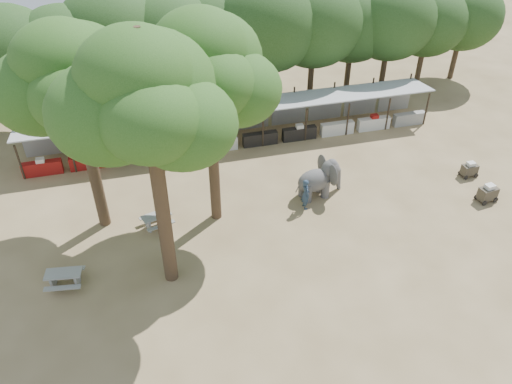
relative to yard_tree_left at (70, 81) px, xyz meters
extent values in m
plane|color=brown|center=(9.13, -7.19, -8.20)|extent=(100.00, 100.00, 0.00)
cube|color=#9B9EA2|center=(9.13, 6.81, -5.70)|extent=(28.00, 2.99, 0.39)
cylinder|color=#2D2319|center=(-3.47, 5.46, -7.00)|extent=(0.12, 0.12, 2.40)
cylinder|color=#2D2319|center=(-3.47, 8.16, -6.80)|extent=(0.12, 0.12, 2.80)
cube|color=maroon|center=(-3.47, 5.71, -7.75)|extent=(2.38, 0.50, 0.90)
cube|color=gray|center=(-3.47, 8.11, -7.20)|extent=(2.52, 0.12, 2.00)
cylinder|color=#2D2319|center=(-0.67, 5.46, -7.00)|extent=(0.12, 0.12, 2.40)
cylinder|color=#2D2319|center=(-0.67, 8.16, -6.80)|extent=(0.12, 0.12, 2.80)
cube|color=maroon|center=(-0.67, 5.71, -7.75)|extent=(2.38, 0.50, 0.90)
cube|color=gray|center=(-0.67, 8.11, -7.20)|extent=(2.52, 0.12, 2.00)
cylinder|color=#2D2319|center=(2.13, 5.46, -7.00)|extent=(0.12, 0.12, 2.40)
cylinder|color=#2D2319|center=(2.13, 8.16, -6.80)|extent=(0.12, 0.12, 2.80)
cube|color=black|center=(2.13, 5.71, -7.75)|extent=(2.38, 0.50, 0.90)
cube|color=gray|center=(2.13, 8.11, -7.20)|extent=(2.52, 0.12, 2.00)
cylinder|color=#2D2319|center=(4.93, 5.46, -7.00)|extent=(0.12, 0.12, 2.40)
cylinder|color=#2D2319|center=(4.93, 8.16, -6.80)|extent=(0.12, 0.12, 2.80)
cube|color=maroon|center=(4.93, 5.71, -7.75)|extent=(2.38, 0.50, 0.90)
cube|color=gray|center=(4.93, 8.11, -7.20)|extent=(2.52, 0.12, 2.00)
cylinder|color=#2D2319|center=(7.73, 5.46, -7.00)|extent=(0.12, 0.12, 2.40)
cylinder|color=#2D2319|center=(7.73, 8.16, -6.80)|extent=(0.12, 0.12, 2.80)
cube|color=silver|center=(7.73, 5.71, -7.75)|extent=(2.38, 0.50, 0.90)
cube|color=gray|center=(7.73, 8.11, -7.20)|extent=(2.52, 0.12, 2.00)
cylinder|color=#2D2319|center=(10.53, 5.46, -7.00)|extent=(0.12, 0.12, 2.40)
cylinder|color=#2D2319|center=(10.53, 8.16, -6.80)|extent=(0.12, 0.12, 2.80)
cube|color=black|center=(10.53, 5.71, -7.75)|extent=(2.38, 0.50, 0.90)
cube|color=gray|center=(10.53, 8.11, -7.20)|extent=(2.52, 0.12, 2.00)
cylinder|color=#2D2319|center=(13.33, 5.46, -7.00)|extent=(0.12, 0.12, 2.40)
cylinder|color=#2D2319|center=(13.33, 8.16, -6.80)|extent=(0.12, 0.12, 2.80)
cube|color=black|center=(13.33, 5.71, -7.75)|extent=(2.38, 0.50, 0.90)
cube|color=gray|center=(13.33, 8.11, -7.20)|extent=(2.52, 0.12, 2.00)
cylinder|color=#2D2319|center=(16.13, 5.46, -7.00)|extent=(0.12, 0.12, 2.40)
cylinder|color=#2D2319|center=(16.13, 8.16, -6.80)|extent=(0.12, 0.12, 2.80)
cube|color=silver|center=(16.13, 5.71, -7.75)|extent=(2.38, 0.50, 0.90)
cube|color=gray|center=(16.13, 8.11, -7.20)|extent=(2.52, 0.12, 2.00)
cylinder|color=#2D2319|center=(18.93, 5.46, -7.00)|extent=(0.12, 0.12, 2.40)
cylinder|color=#2D2319|center=(18.93, 8.16, -6.80)|extent=(0.12, 0.12, 2.80)
cube|color=silver|center=(18.93, 5.71, -7.75)|extent=(2.38, 0.50, 0.90)
cube|color=gray|center=(18.93, 8.11, -7.20)|extent=(2.52, 0.12, 2.00)
cylinder|color=#2D2319|center=(21.73, 5.46, -7.00)|extent=(0.12, 0.12, 2.40)
cylinder|color=#2D2319|center=(21.73, 8.16, -6.80)|extent=(0.12, 0.12, 2.80)
cube|color=gray|center=(21.73, 5.71, -7.75)|extent=(2.38, 0.50, 0.90)
cube|color=gray|center=(21.73, 8.11, -7.20)|extent=(2.52, 0.12, 2.00)
cylinder|color=#332316|center=(0.13, -0.19, -3.60)|extent=(0.60, 0.60, 9.20)
cone|color=#332316|center=(0.13, -0.19, 1.00)|extent=(0.57, 0.57, 2.88)
ellipsoid|color=#204915|center=(-1.27, 0.11, -0.38)|extent=(4.80, 4.80, 3.94)
ellipsoid|color=#204915|center=(1.33, -0.79, -0.78)|extent=(4.20, 4.20, 3.44)
ellipsoid|color=#204915|center=(0.33, 0.91, 0.22)|extent=(5.20, 5.20, 4.26)
ellipsoid|color=#204915|center=(0.13, -1.49, -0.08)|extent=(3.80, 3.80, 3.12)
ellipsoid|color=#204915|center=(-0.17, 0.01, 1.02)|extent=(4.40, 4.40, 3.61)
cylinder|color=#332316|center=(3.13, -5.19, -3.00)|extent=(0.64, 0.64, 10.40)
cone|color=#332316|center=(3.13, -5.19, 2.20)|extent=(0.61, 0.61, 3.25)
ellipsoid|color=#204915|center=(1.73, -4.89, 0.64)|extent=(4.80, 4.80, 3.94)
ellipsoid|color=#204915|center=(4.33, -5.79, 0.24)|extent=(4.20, 4.20, 3.44)
ellipsoid|color=#204915|center=(3.33, -4.09, 1.24)|extent=(5.20, 5.20, 4.26)
ellipsoid|color=#204915|center=(3.13, -6.49, 0.94)|extent=(3.80, 3.80, 3.12)
ellipsoid|color=#204915|center=(2.83, -4.99, 2.04)|extent=(4.40, 4.40, 3.61)
cylinder|color=#332316|center=(6.13, -1.19, -3.40)|extent=(0.56, 0.56, 9.60)
cone|color=#332316|center=(6.13, -1.19, 1.40)|extent=(0.53, 0.53, 3.00)
ellipsoid|color=#204915|center=(4.73, -0.89, -0.04)|extent=(4.80, 4.80, 3.94)
ellipsoid|color=#204915|center=(7.33, -1.79, -0.44)|extent=(4.20, 4.20, 3.44)
ellipsoid|color=#204915|center=(6.33, -0.09, 0.56)|extent=(5.20, 5.20, 4.26)
ellipsoid|color=#204915|center=(6.13, -2.49, 0.26)|extent=(3.80, 3.80, 3.12)
ellipsoid|color=#204915|center=(5.83, -0.99, 1.36)|extent=(4.40, 4.40, 3.61)
cylinder|color=#332316|center=(-4.20, 11.81, -6.33)|extent=(0.44, 0.44, 3.74)
ellipsoid|color=#163410|center=(-4.20, 11.81, -2.68)|extent=(6.46, 5.95, 5.61)
cylinder|color=#332316|center=(-0.87, 11.81, -6.33)|extent=(0.44, 0.44, 3.74)
ellipsoid|color=#163410|center=(-0.87, 11.81, -2.68)|extent=(6.46, 5.95, 5.61)
cylinder|color=#332316|center=(2.47, 11.81, -6.33)|extent=(0.44, 0.44, 3.74)
ellipsoid|color=#163410|center=(2.47, 11.81, -2.68)|extent=(6.46, 5.95, 5.61)
cylinder|color=#332316|center=(5.80, 11.81, -6.33)|extent=(0.44, 0.44, 3.74)
ellipsoid|color=#163410|center=(5.80, 11.81, -2.68)|extent=(6.46, 5.95, 5.61)
cylinder|color=#332316|center=(9.13, 11.81, -6.33)|extent=(0.44, 0.44, 3.74)
ellipsoid|color=#163410|center=(9.13, 11.81, -2.68)|extent=(6.46, 5.95, 5.61)
cylinder|color=#332316|center=(12.47, 11.81, -6.33)|extent=(0.44, 0.44, 3.74)
ellipsoid|color=#163410|center=(12.47, 11.81, -2.68)|extent=(6.46, 5.95, 5.61)
cylinder|color=#332316|center=(15.80, 11.81, -6.33)|extent=(0.44, 0.44, 3.74)
ellipsoid|color=#163410|center=(15.80, 11.81, -2.68)|extent=(6.46, 5.95, 5.61)
cylinder|color=#332316|center=(19.13, 11.81, -6.33)|extent=(0.44, 0.44, 3.74)
ellipsoid|color=#163410|center=(19.13, 11.81, -2.68)|extent=(6.46, 5.95, 5.61)
cylinder|color=#332316|center=(22.47, 11.81, -6.33)|extent=(0.44, 0.44, 3.74)
ellipsoid|color=#163410|center=(22.47, 11.81, -2.68)|extent=(6.46, 5.95, 5.61)
cylinder|color=#332316|center=(25.80, 11.81, -6.33)|extent=(0.44, 0.44, 3.74)
ellipsoid|color=#163410|center=(25.80, 11.81, -2.68)|extent=(6.46, 5.95, 5.61)
cylinder|color=#332316|center=(29.13, 11.81, -6.33)|extent=(0.44, 0.44, 3.74)
ellipsoid|color=#163410|center=(29.13, 11.81, -2.68)|extent=(6.46, 5.95, 5.61)
ellipsoid|color=#444242|center=(12.01, -0.76, -7.11)|extent=(2.24, 1.52, 1.35)
cylinder|color=#444242|center=(11.49, -1.17, -7.63)|extent=(0.55, 0.55, 1.14)
cylinder|color=#444242|center=(11.39, -0.53, -7.63)|extent=(0.55, 0.55, 1.14)
cylinder|color=#444242|center=(12.62, -0.99, -7.63)|extent=(0.55, 0.55, 1.14)
cylinder|color=#444242|center=(12.52, -0.36, -7.63)|extent=(0.55, 0.55, 1.14)
ellipsoid|color=#444242|center=(12.98, -0.62, -6.63)|extent=(1.28, 1.09, 1.25)
ellipsoid|color=#444242|center=(12.89, -1.25, -6.60)|extent=(0.34, 1.04, 1.28)
ellipsoid|color=#444242|center=(12.70, -0.04, -6.60)|extent=(0.34, 1.04, 1.28)
cone|color=#444242|center=(13.59, -0.52, -7.49)|extent=(0.58, 0.58, 1.41)
imported|color=#26384C|center=(11.14, -1.70, -7.25)|extent=(0.48, 0.70, 1.90)
cube|color=gray|center=(-1.73, -4.46, -7.41)|extent=(1.75, 1.00, 0.07)
cube|color=gray|center=(-2.28, -4.38, -7.81)|extent=(0.20, 0.67, 0.77)
cube|color=gray|center=(-1.19, -4.54, -7.81)|extent=(0.20, 0.67, 0.77)
cube|color=gray|center=(-1.82, -5.06, -7.74)|extent=(1.68, 0.51, 0.06)
cube|color=gray|center=(-1.65, -3.86, -7.74)|extent=(1.68, 0.51, 0.06)
cube|color=gray|center=(2.88, -1.20, -7.46)|extent=(1.68, 1.14, 0.06)
cube|color=gray|center=(2.38, -1.36, -7.84)|extent=(0.28, 0.62, 0.72)
cube|color=gray|center=(3.37, -1.05, -7.84)|extent=(0.28, 0.62, 0.72)
cube|color=gray|center=(3.04, -1.74, -7.77)|extent=(1.55, 0.70, 0.05)
cube|color=gray|center=(2.71, -0.66, -7.77)|extent=(1.55, 0.70, 0.05)
cube|color=#342E24|center=(21.50, -3.78, -7.68)|extent=(1.10, 0.75, 0.72)
cylinder|color=black|center=(21.13, -4.17, -8.05)|extent=(0.32, 0.10, 0.31)
cylinder|color=black|center=(21.95, -4.07, -8.05)|extent=(0.32, 0.10, 0.31)
cylinder|color=black|center=(21.05, -3.50, -8.05)|extent=(0.32, 0.10, 0.31)
cylinder|color=black|center=(21.87, -3.39, -8.05)|extent=(0.32, 0.10, 0.31)
cube|color=silver|center=(21.50, -3.78, -7.22)|extent=(0.56, 0.48, 0.26)
cube|color=#342E24|center=(22.00, -1.30, -7.74)|extent=(0.95, 0.59, 0.65)
cylinder|color=black|center=(21.64, -1.62, -8.06)|extent=(0.28, 0.07, 0.28)
cylinder|color=black|center=(22.38, -1.59, -8.06)|extent=(0.28, 0.07, 0.28)
cylinder|color=black|center=(21.61, -1.00, -8.06)|extent=(0.28, 0.07, 0.28)
cylinder|color=black|center=(22.35, -0.97, -8.06)|extent=(0.28, 0.07, 0.28)
cube|color=silver|center=(22.00, -1.30, -7.32)|extent=(0.48, 0.39, 0.23)
camera|label=1|loc=(2.67, -22.65, 9.24)|focal=35.00mm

